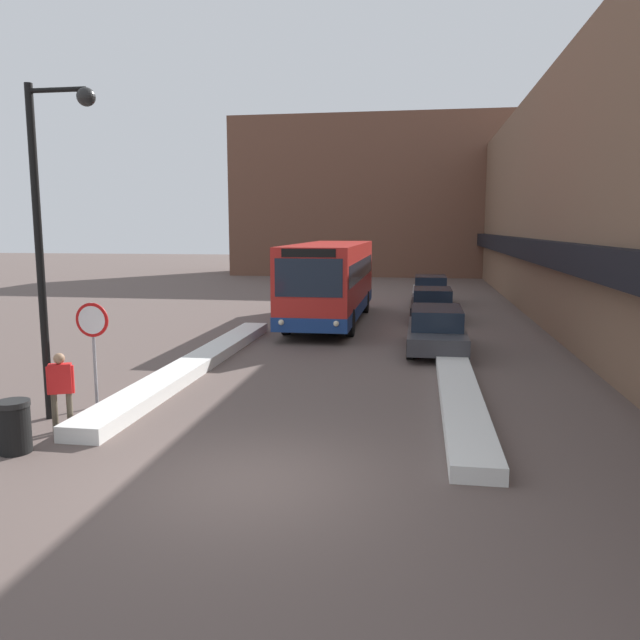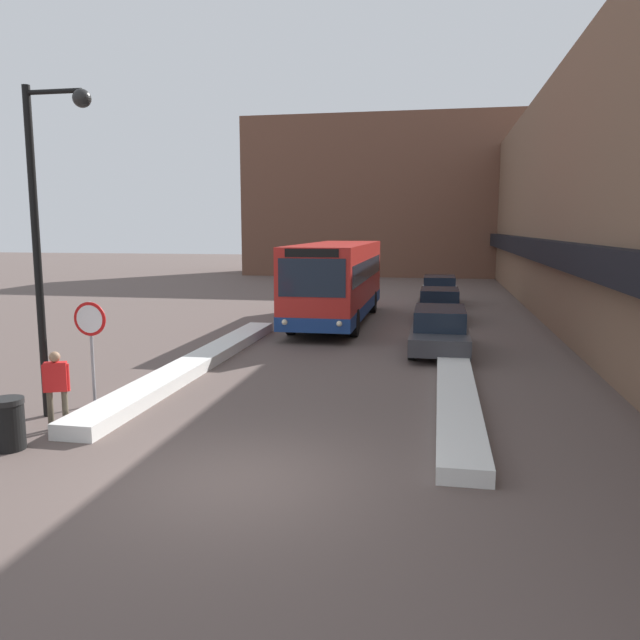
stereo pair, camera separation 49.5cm
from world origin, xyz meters
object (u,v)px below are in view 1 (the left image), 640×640
Objects in this scene: city_bus at (331,280)px; parked_car_back at (430,290)px; parked_car_middle at (432,304)px; trash_bin at (14,427)px; parked_car_front at (436,329)px; pedestrian at (61,385)px; street_lamp at (49,218)px; stop_sign at (93,332)px.

parked_car_back is (4.26, 7.14, -1.05)m from city_bus.
parked_car_middle is 19.30m from trash_bin.
parked_car_front is (4.26, -5.46, -1.09)m from city_bus.
parked_car_middle is at bearing 41.43° from pedestrian.
parked_car_front is at bearing -52.04° from city_bus.
parked_car_back is at bearing 90.00° from parked_car_front.
pedestrian is 1.31m from trash_bin.
street_lamp is 3.34m from pedestrian.
stop_sign is 3.13m from trash_bin.
city_bus reaches higher than trash_bin.
parked_car_front is at bearing -90.00° from parked_car_back.
city_bus is 14.84m from street_lamp.
city_bus is at bearing 53.64° from pedestrian.
pedestrian is (-7.47, -22.06, 0.21)m from parked_car_back.
pedestrian reaches higher than trash_bin.
stop_sign is at bearing -117.34° from parked_car_middle.
street_lamp reaches higher than parked_car_back.
street_lamp is 4.19m from trash_bin.
city_bus is at bearing -120.81° from parked_car_back.
parked_car_middle is 16.74m from stop_sign.
parked_car_middle is at bearing 63.21° from street_lamp.
trash_bin is at bearing -89.79° from stop_sign.
city_bus is at bearing -159.57° from parked_car_middle.
parked_car_back is at bearing 59.19° from city_bus.
parked_car_front reaches higher than parked_car_middle.
pedestrian is 1.66× the size of trash_bin.
pedestrian is at bearing -108.71° from parked_car_back.
stop_sign reaches higher than trash_bin.
street_lamp reaches higher than parked_car_middle.
street_lamp is at bearing -116.79° from parked_car_middle.
city_bus is 4.68m from parked_car_middle.
parked_car_front is 2.02× the size of stop_sign.
parked_car_middle is at bearing 66.60° from trash_bin.
pedestrian is (-7.47, -9.46, 0.24)m from parked_car_front.
parked_car_front is 7.05m from parked_car_middle.
parked_car_front is at bearing 45.44° from stop_sign.
stop_sign is 0.35× the size of street_lamp.
parked_car_back reaches higher than parked_car_middle.
parked_car_front is at bearing 27.47° from pedestrian.
parked_car_middle is 4.52× the size of trash_bin.
parked_car_back is 2.82× the size of pedestrian.
trash_bin is (-7.66, -17.71, -0.21)m from parked_car_middle.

